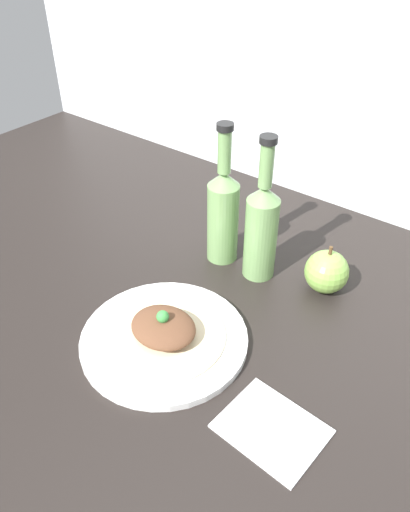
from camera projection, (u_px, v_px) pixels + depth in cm
name	position (u px, v px, depth cm)	size (l,w,h in cm)	color
ground_plane	(161.00, 314.00, 91.73)	(180.00, 110.00, 4.00)	black
wall_backsplash	(327.00, 16.00, 100.38)	(180.00, 3.00, 80.00)	silver
plate	(164.00, 338.00, 82.91)	(27.85, 27.85, 1.59)	white
plated_food	(164.00, 330.00, 81.67)	(20.50, 20.50, 5.53)	beige
cider_bottle_left	(221.00, 211.00, 96.27)	(6.18, 6.18, 28.52)	#729E5B
cider_bottle_right	(261.00, 227.00, 91.81)	(6.18, 6.18, 28.52)	#729E5B
apple	(327.00, 272.00, 91.91)	(8.16, 8.16, 9.73)	#84B74C
napkin	(272.00, 428.00, 69.81)	(14.74, 12.18, 0.80)	white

